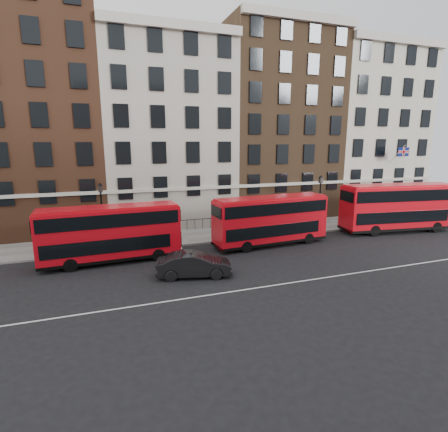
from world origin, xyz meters
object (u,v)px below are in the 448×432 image
object	(u,v)px
bus_b	(110,233)
bus_d	(397,206)
car_front	(194,265)
bus_c	(270,219)
traffic_light	(404,200)

from	to	relation	value
bus_b	bus_d	world-z (taller)	bus_d
bus_d	car_front	size ratio (longest dim) A/B	2.32
bus_c	car_front	distance (m)	9.31
bus_c	car_front	size ratio (longest dim) A/B	2.06
bus_c	bus_b	bearing A→B (deg)	175.77
bus_c	car_front	bearing A→B (deg)	-153.18
bus_d	car_front	xyz separation A→B (m)	(-21.55, -4.75, -1.69)
car_front	bus_b	bearing A→B (deg)	59.47
bus_b	traffic_light	size ratio (longest dim) A/B	3.03
bus_d	bus_b	bearing A→B (deg)	-172.46
bus_c	car_front	world-z (taller)	bus_c
bus_c	bus_d	distance (m)	13.67
traffic_light	bus_c	bearing A→B (deg)	-171.08
bus_d	traffic_light	bearing A→B (deg)	43.96
bus_c	bus_d	xyz separation A→B (m)	(13.67, 0.01, 0.26)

